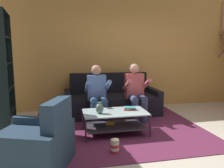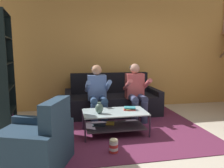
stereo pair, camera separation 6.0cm
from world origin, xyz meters
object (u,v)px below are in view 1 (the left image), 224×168
at_px(person_seated_right, 136,89).
at_px(book_stack, 130,108).
at_px(vase, 100,108).
at_px(coffee_table, 115,119).
at_px(armchair, 34,146).
at_px(bookshelf, 0,89).
at_px(popcorn_tub, 115,146).
at_px(couch, 111,101).
at_px(person_seated_left, 97,91).

distance_m(person_seated_right, book_stack, 0.77).
bearing_deg(vase, coffee_table, 13.86).
bearing_deg(armchair, vase, 41.50).
xyz_separation_m(coffee_table, armchair, (-1.24, -0.92, 0.01)).
distance_m(bookshelf, popcorn_tub, 2.16).
xyz_separation_m(coffee_table, bookshelf, (-1.92, 0.29, 0.56)).
height_order(couch, coffee_table, couch).
relative_size(person_seated_left, armchair, 1.07).
xyz_separation_m(person_seated_right, bookshelf, (-2.54, -0.43, 0.18)).
bearing_deg(person_seated_left, popcorn_tub, -88.12).
height_order(book_stack, armchair, armchair).
xyz_separation_m(person_seated_right, coffee_table, (-0.62, -0.72, -0.39)).
bearing_deg(person_seated_left, armchair, -122.19).
height_order(person_seated_left, book_stack, person_seated_left).
xyz_separation_m(bookshelf, popcorn_tub, (1.76, -1.02, -0.73)).
height_order(couch, book_stack, couch).
bearing_deg(coffee_table, armchair, -143.43).
xyz_separation_m(couch, popcorn_tub, (-0.36, -2.01, -0.20)).
relative_size(vase, popcorn_tub, 0.92).
bearing_deg(popcorn_tub, person_seated_right, 61.84).
bearing_deg(person_seated_right, vase, -138.62).
bearing_deg(popcorn_tub, vase, 100.09).
relative_size(book_stack, armchair, 0.22).
distance_m(couch, armchair, 2.62).
distance_m(couch, bookshelf, 2.40).
bearing_deg(vase, person_seated_right, 41.38).
bearing_deg(book_stack, armchair, -147.57).
relative_size(person_seated_right, popcorn_tub, 5.55).
distance_m(vase, armchair, 1.30).
bearing_deg(couch, book_stack, -85.77).
relative_size(coffee_table, bookshelf, 0.53).
xyz_separation_m(person_seated_right, popcorn_tub, (-0.78, -1.45, -0.55)).
xyz_separation_m(book_stack, popcorn_tub, (-0.45, -0.79, -0.33)).
bearing_deg(bookshelf, book_stack, -6.02).
xyz_separation_m(person_seated_left, coffee_table, (0.21, -0.72, -0.38)).
relative_size(person_seated_right, armchair, 1.08).
height_order(couch, vase, couch).
height_order(vase, book_stack, vase).
bearing_deg(vase, bookshelf, 167.72).
height_order(bookshelf, armchair, bookshelf).
height_order(couch, bookshelf, bookshelf).
xyz_separation_m(couch, person_seated_right, (0.41, -0.55, 0.35)).
distance_m(couch, coffee_table, 1.29).
bearing_deg(bookshelf, popcorn_tub, -30.07).
bearing_deg(person_seated_right, popcorn_tub, -118.16).
bearing_deg(person_seated_right, book_stack, -115.90).
height_order(vase, armchair, armchair).
height_order(person_seated_right, book_stack, person_seated_right).
bearing_deg(book_stack, popcorn_tub, -119.99).
xyz_separation_m(vase, armchair, (-0.96, -0.85, -0.21)).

